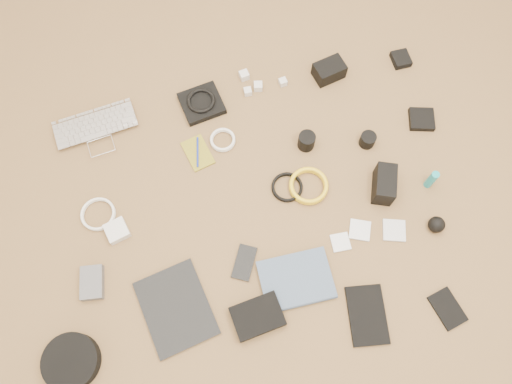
{
  "coord_description": "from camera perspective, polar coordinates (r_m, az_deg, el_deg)",
  "views": [
    {
      "loc": [
        -0.09,
        -0.59,
        1.68
      ],
      "look_at": [
        0.02,
        0.04,
        0.02
      ],
      "focal_mm": 35.0,
      "sensor_mm": 36.0,
      "label": 1
    }
  ],
  "objects": [
    {
      "name": "charger_a",
      "position": [
        2.01,
        -1.37,
        13.18
      ],
      "size": [
        0.04,
        0.04,
        0.03
      ],
      "primitive_type": "cube",
      "rotation": [
        0.0,
        0.0,
        0.24
      ],
      "color": "silver",
      "rests_on": "ground"
    },
    {
      "name": "card_reader",
      "position": [
        2.01,
        18.4,
        7.89
      ],
      "size": [
        0.11,
        0.11,
        0.02
      ],
      "primitive_type": "cube",
      "rotation": [
        0.0,
        0.0,
        -0.19
      ],
      "color": "black",
      "rests_on": "ground"
    },
    {
      "name": "notebook_black_a",
      "position": [
        1.72,
        12.58,
        -13.57
      ],
      "size": [
        0.13,
        0.2,
        0.01
      ],
      "primitive_type": "cube",
      "rotation": [
        0.0,
        0.0,
        -0.07
      ],
      "color": "black",
      "rests_on": "ground"
    },
    {
      "name": "lens_a",
      "position": [
        1.85,
        5.79,
        5.82
      ],
      "size": [
        0.08,
        0.08,
        0.07
      ],
      "primitive_type": "cylinder",
      "rotation": [
        0.0,
        0.0,
        0.27
      ],
      "color": "black",
      "rests_on": "ground"
    },
    {
      "name": "filter_case_left",
      "position": [
        1.76,
        9.63,
        -5.68
      ],
      "size": [
        0.06,
        0.06,
        0.01
      ],
      "primitive_type": "cube",
      "rotation": [
        0.0,
        0.0,
        0.03
      ],
      "color": "silver",
      "rests_on": "ground"
    },
    {
      "name": "pen_blue",
      "position": [
        1.86,
        -6.69,
        4.56
      ],
      "size": [
        0.02,
        0.12,
        0.01
      ],
      "primitive_type": "cylinder",
      "rotation": [
        1.57,
        0.0,
        -0.11
      ],
      "color": "#1529AC",
      "rests_on": "notebook_olive"
    },
    {
      "name": "notebook_olive",
      "position": [
        1.87,
        -6.67,
        4.46
      ],
      "size": [
        0.12,
        0.15,
        0.01
      ],
      "primitive_type": "cube",
      "rotation": [
        0.0,
        0.0,
        0.31
      ],
      "color": "olive",
      "rests_on": "ground"
    },
    {
      "name": "dslr_camera",
      "position": [
        2.02,
        8.35,
        13.57
      ],
      "size": [
        0.13,
        0.11,
        0.07
      ],
      "primitive_type": "cube",
      "rotation": [
        0.0,
        0.0,
        0.3
      ],
      "color": "black",
      "rests_on": "ground"
    },
    {
      "name": "flash",
      "position": [
        1.81,
        14.44,
        0.87
      ],
      "size": [
        0.1,
        0.14,
        0.09
      ],
      "primitive_type": "cube",
      "rotation": [
        0.0,
        0.0,
        -0.3
      ],
      "color": "black",
      "rests_on": "ground"
    },
    {
      "name": "cable_black",
      "position": [
        1.8,
        3.57,
        0.49
      ],
      "size": [
        0.14,
        0.14,
        0.01
      ],
      "primitive_type": "torus",
      "rotation": [
        0.0,
        0.0,
        0.33
      ],
      "color": "black",
      "rests_on": "ground"
    },
    {
      "name": "filter_case_right",
      "position": [
        1.81,
        15.5,
        -4.25
      ],
      "size": [
        0.09,
        0.09,
        0.01
      ],
      "primitive_type": "cube",
      "rotation": [
        0.0,
        0.0,
        -0.23
      ],
      "color": "silver",
      "rests_on": "ground"
    },
    {
      "name": "headphones",
      "position": [
        1.94,
        -6.29,
        10.34
      ],
      "size": [
        0.13,
        0.13,
        0.01
      ],
      "primitive_type": "torus",
      "rotation": [
        0.0,
        0.0,
        -0.23
      ],
      "color": "black",
      "rests_on": "headphone_pouch"
    },
    {
      "name": "phone",
      "position": [
        1.72,
        -1.34,
        -8.07
      ],
      "size": [
        0.11,
        0.14,
        0.01
      ],
      "primitive_type": "cube",
      "rotation": [
        0.0,
        0.0,
        -0.41
      ],
      "color": "black",
      "rests_on": "ground"
    },
    {
      "name": "paperback",
      "position": [
        1.69,
        5.4,
        -12.85
      ],
      "size": [
        0.25,
        0.19,
        0.02
      ],
      "primitive_type": "imported",
      "rotation": [
        0.0,
        0.0,
        1.64
      ],
      "color": "#435571",
      "rests_on": "ground"
    },
    {
      "name": "cable_white_a",
      "position": [
        1.88,
        -3.82,
        5.88
      ],
      "size": [
        0.1,
        0.1,
        0.01
      ],
      "primitive_type": "torus",
      "rotation": [
        0.0,
        0.0,
        -0.01
      ],
      "color": "white",
      "rests_on": "ground"
    },
    {
      "name": "power_brick",
      "position": [
        1.8,
        -15.6,
        -4.28
      ],
      "size": [
        0.09,
        0.09,
        0.03
      ],
      "primitive_type": "cube",
      "rotation": [
        0.0,
        0.0,
        0.33
      ],
      "color": "silver",
      "rests_on": "ground"
    },
    {
      "name": "lens_cleaner",
      "position": [
        1.87,
        19.41,
        1.35
      ],
      "size": [
        0.04,
        0.04,
        0.1
      ],
      "primitive_type": "cylinder",
      "rotation": [
        0.0,
        0.0,
        0.33
      ],
      "color": "teal",
      "rests_on": "ground"
    },
    {
      "name": "filter_case_mid",
      "position": [
        1.78,
        11.77,
        -4.28
      ],
      "size": [
        0.09,
        0.09,
        0.01
      ],
      "primitive_type": "cube",
      "rotation": [
        0.0,
        0.0,
        -0.33
      ],
      "color": "silver",
      "rests_on": "ground"
    },
    {
      "name": "headphone_pouch",
      "position": [
        1.95,
        -6.23,
        10.03
      ],
      "size": [
        0.18,
        0.17,
        0.03
      ],
      "primitive_type": "cube",
      "rotation": [
        0.0,
        0.0,
        0.24
      ],
      "color": "black",
      "rests_on": "ground"
    },
    {
      "name": "tablet",
      "position": [
        1.71,
        -9.12,
        -12.97
      ],
      "size": [
        0.27,
        0.32,
        0.01
      ],
      "primitive_type": "cube",
      "rotation": [
        0.0,
        0.0,
        0.26
      ],
      "color": "black",
      "rests_on": "ground"
    },
    {
      "name": "drive_case",
      "position": [
        1.67,
        0.16,
        -14.04
      ],
      "size": [
        0.18,
        0.14,
        0.04
      ],
      "primitive_type": "cube",
      "rotation": [
        0.0,
        0.0,
        0.2
      ],
      "color": "black",
      "rests_on": "ground"
    },
    {
      "name": "headphone_case",
      "position": [
        1.75,
        -20.36,
        -17.7
      ],
      "size": [
        0.2,
        0.2,
        0.05
      ],
      "primitive_type": "cylinder",
      "rotation": [
        0.0,
        0.0,
        -0.14
      ],
      "color": "black",
      "rests_on": "ground"
    },
    {
      "name": "air_blower",
      "position": [
        1.84,
        19.93,
        -3.52
      ],
      "size": [
        0.06,
        0.06,
        0.06
      ],
      "primitive_type": "sphere",
      "rotation": [
        0.0,
        0.0,
        -0.13
      ],
      "color": "black",
      "rests_on": "ground"
    },
    {
      "name": "cable_yellow",
      "position": [
        1.81,
        6.0,
        0.61
      ],
      "size": [
        0.15,
        0.15,
        0.02
      ],
      "primitive_type": "torus",
      "rotation": [
        0.0,
        0.0,
        0.06
      ],
      "color": "yellow",
      "rests_on": "ground"
    },
    {
      "name": "charger_b",
      "position": [
        1.97,
        -0.95,
        11.41
      ],
      "size": [
        0.03,
        0.03,
        0.03
      ],
      "primitive_type": "cube",
      "rotation": [
        0.0,
        0.0,
        0.05
      ],
      "color": "silver",
      "rests_on": "ground"
    },
    {
      "name": "lens_b",
      "position": [
        1.9,
        12.63,
        5.84
      ],
      "size": [
        0.06,
        0.06,
        0.05
      ],
      "primitive_type": "cylinder",
      "rotation": [
        0.0,
        0.0,
        0.05
      ],
      "color": "black",
      "rests_on": "ground"
    },
    {
      "name": "laptop",
      "position": [
        1.97,
        -17.57,
        6.26
      ],
      "size": [
        0.34,
        0.27,
        0.02
      ],
      "primitive_type": "imported",
      "rotation": [
        0.0,
        0.0,
        0.2
      ],
      "color": "silver",
      "rests_on": "ground"
    },
    {
      "name": "charger_c",
      "position": [
        2.0,
        3.09,
        12.44
      ],
      "size": [
        0.03,
        0.03,
        0.03
      ],
      "primitive_type": "cube",
      "rotation": [
        0.0,
        0.0,
        0.21
      ],
      "color": "silver",
      "rests_on": "ground"
    },
    {
      "name": "lens_pouch",
      "position": [
        2.13,
        16.23,
        14.38
      ],
      "size": [
        0.07,
        0.08,
        0.03
      ],
      "primitive_type": "cube",
      "rotation": [
        0.0,
        0.0,
        0.1
      ],
      "color": "black",
      "rests_on": "ground"
    },
    {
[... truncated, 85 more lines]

